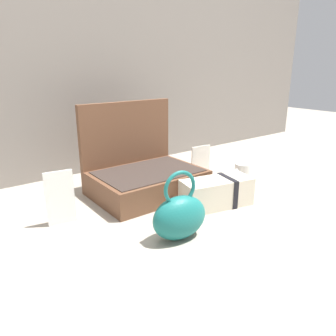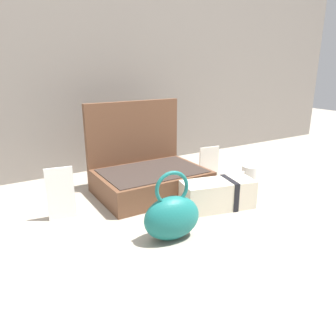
{
  "view_description": "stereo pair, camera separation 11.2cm",
  "coord_description": "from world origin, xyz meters",
  "px_view_note": "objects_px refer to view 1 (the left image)",
  "views": [
    {
      "loc": [
        -0.63,
        -0.87,
        0.49
      ],
      "look_at": [
        0.02,
        -0.02,
        0.15
      ],
      "focal_mm": 34.49,
      "sensor_mm": 36.0,
      "label": 1
    },
    {
      "loc": [
        -0.54,
        -0.93,
        0.49
      ],
      "look_at": [
        0.02,
        -0.02,
        0.15
      ],
      "focal_mm": 34.49,
      "sensor_mm": 36.0,
      "label": 2
    }
  ],
  "objects_px": {
    "coffee_mug": "(242,174)",
    "cream_toiletry_bag": "(217,192)",
    "info_card_left": "(60,198)",
    "open_suitcase": "(143,174)",
    "poster_card_right": "(201,161)",
    "teal_pouch_handbag": "(180,216)"
  },
  "relations": [
    {
      "from": "coffee_mug",
      "to": "cream_toiletry_bag",
      "type": "bearing_deg",
      "value": -160.57
    },
    {
      "from": "cream_toiletry_bag",
      "to": "info_card_left",
      "type": "xyz_separation_m",
      "value": [
        -0.5,
        0.2,
        0.04
      ]
    },
    {
      "from": "open_suitcase",
      "to": "coffee_mug",
      "type": "distance_m",
      "value": 0.42
    },
    {
      "from": "coffee_mug",
      "to": "poster_card_right",
      "type": "height_order",
      "value": "poster_card_right"
    },
    {
      "from": "teal_pouch_handbag",
      "to": "poster_card_right",
      "type": "distance_m",
      "value": 0.58
    },
    {
      "from": "coffee_mug",
      "to": "poster_card_right",
      "type": "bearing_deg",
      "value": 105.87
    },
    {
      "from": "poster_card_right",
      "to": "coffee_mug",
      "type": "bearing_deg",
      "value": -66.8
    },
    {
      "from": "cream_toiletry_bag",
      "to": "poster_card_right",
      "type": "relative_size",
      "value": 1.94
    },
    {
      "from": "open_suitcase",
      "to": "coffee_mug",
      "type": "relative_size",
      "value": 3.77
    },
    {
      "from": "cream_toiletry_bag",
      "to": "info_card_left",
      "type": "bearing_deg",
      "value": 158.08
    },
    {
      "from": "open_suitcase",
      "to": "poster_card_right",
      "type": "relative_size",
      "value": 2.92
    },
    {
      "from": "open_suitcase",
      "to": "teal_pouch_handbag",
      "type": "xyz_separation_m",
      "value": [
        -0.12,
        -0.37,
        -0.01
      ]
    },
    {
      "from": "teal_pouch_handbag",
      "to": "coffee_mug",
      "type": "bearing_deg",
      "value": 20.22
    },
    {
      "from": "open_suitcase",
      "to": "cream_toiletry_bag",
      "type": "relative_size",
      "value": 1.51
    },
    {
      "from": "open_suitcase",
      "to": "poster_card_right",
      "type": "distance_m",
      "value": 0.32
    },
    {
      "from": "info_card_left",
      "to": "poster_card_right",
      "type": "height_order",
      "value": "info_card_left"
    },
    {
      "from": "open_suitcase",
      "to": "info_card_left",
      "type": "height_order",
      "value": "open_suitcase"
    },
    {
      "from": "open_suitcase",
      "to": "teal_pouch_handbag",
      "type": "height_order",
      "value": "open_suitcase"
    },
    {
      "from": "teal_pouch_handbag",
      "to": "poster_card_right",
      "type": "xyz_separation_m",
      "value": [
        0.44,
        0.38,
        -0.0
      ]
    },
    {
      "from": "coffee_mug",
      "to": "poster_card_right",
      "type": "xyz_separation_m",
      "value": [
        -0.06,
        0.2,
        0.02
      ]
    },
    {
      "from": "open_suitcase",
      "to": "coffee_mug",
      "type": "bearing_deg",
      "value": -26.71
    },
    {
      "from": "info_card_left",
      "to": "coffee_mug",
      "type": "bearing_deg",
      "value": -0.15
    }
  ]
}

